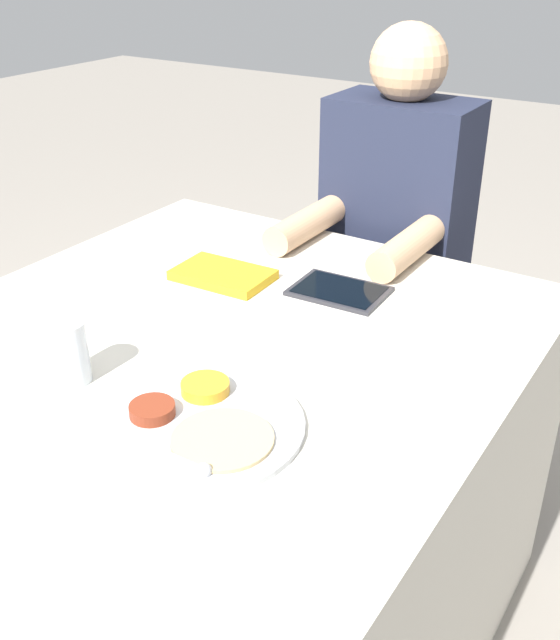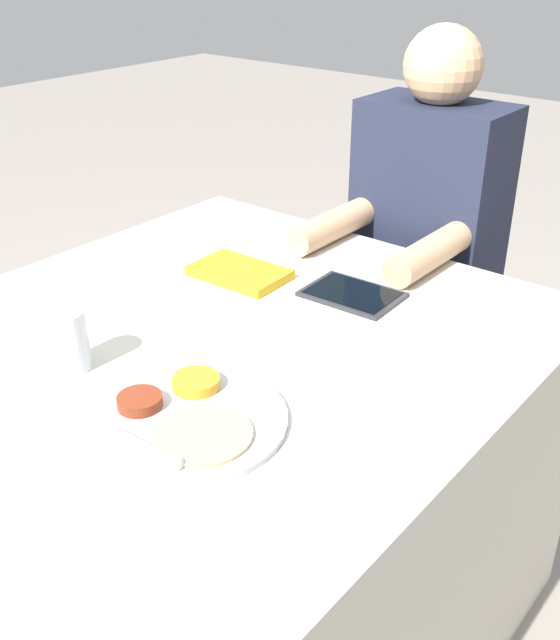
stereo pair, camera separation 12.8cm
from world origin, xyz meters
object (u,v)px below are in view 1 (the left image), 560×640
thali_tray (198,423)px  drinking_glass (69,352)px  person_diner (391,282)px  red_notebook (223,275)px  tablet_device (339,291)px

thali_tray → drinking_glass: drinking_glass is taller
person_diner → drinking_glass: 1.00m
thali_tray → person_diner: person_diner is taller
red_notebook → tablet_device: 0.25m
thali_tray → tablet_device: (-0.05, 0.52, -0.00)m
drinking_glass → thali_tray: bearing=1.9°
thali_tray → red_notebook: (-0.28, 0.44, 0.00)m
tablet_device → person_diner: person_diner is taller
thali_tray → red_notebook: thali_tray is taller
thali_tray → red_notebook: size_ratio=1.54×
red_notebook → person_diner: bearing=73.1°
thali_tray → drinking_glass: 0.26m
thali_tray → drinking_glass: size_ratio=2.95×
red_notebook → thali_tray: bearing=-57.4°
tablet_device → person_diner: size_ratio=0.16×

